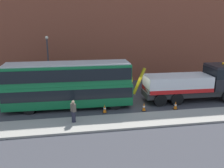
{
  "coord_description": "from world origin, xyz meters",
  "views": [
    {
      "loc": [
        -6.22,
        -21.83,
        7.93
      ],
      "look_at": [
        -2.36,
        -0.18,
        2.0
      ],
      "focal_mm": 40.6,
      "sensor_mm": 36.0,
      "label": 1
    }
  ],
  "objects_px": {
    "double_decker_bus": "(69,83)",
    "traffic_cone_midway": "(144,107)",
    "pedestrian_onlooker": "(73,112)",
    "traffic_cone_near_bus": "(105,109)",
    "street_lamp": "(48,58)",
    "traffic_cone_near_truck": "(175,106)",
    "recovery_tow_truck": "(195,83)"
  },
  "relations": [
    {
      "from": "double_decker_bus",
      "to": "pedestrian_onlooker",
      "type": "relative_size",
      "value": 6.49
    },
    {
      "from": "traffic_cone_near_bus",
      "to": "street_lamp",
      "type": "relative_size",
      "value": 0.12
    },
    {
      "from": "double_decker_bus",
      "to": "street_lamp",
      "type": "bearing_deg",
      "value": 108.08
    },
    {
      "from": "double_decker_bus",
      "to": "traffic_cone_midway",
      "type": "bearing_deg",
      "value": -16.07
    },
    {
      "from": "traffic_cone_near_bus",
      "to": "traffic_cone_midway",
      "type": "distance_m",
      "value": 3.4
    },
    {
      "from": "double_decker_bus",
      "to": "traffic_cone_near_bus",
      "type": "distance_m",
      "value": 3.9
    },
    {
      "from": "traffic_cone_near_truck",
      "to": "recovery_tow_truck",
      "type": "bearing_deg",
      "value": 36.59
    },
    {
      "from": "pedestrian_onlooker",
      "to": "double_decker_bus",
      "type": "bearing_deg",
      "value": 62.67
    },
    {
      "from": "double_decker_bus",
      "to": "traffic_cone_midway",
      "type": "height_order",
      "value": "double_decker_bus"
    },
    {
      "from": "double_decker_bus",
      "to": "traffic_cone_midway",
      "type": "xyz_separation_m",
      "value": [
        6.3,
        -1.96,
        -1.89
      ]
    },
    {
      "from": "traffic_cone_near_truck",
      "to": "pedestrian_onlooker",
      "type": "bearing_deg",
      "value": -169.99
    },
    {
      "from": "double_decker_bus",
      "to": "traffic_cone_near_truck",
      "type": "bearing_deg",
      "value": -11.57
    },
    {
      "from": "recovery_tow_truck",
      "to": "traffic_cone_near_bus",
      "type": "distance_m",
      "value": 9.28
    },
    {
      "from": "pedestrian_onlooker",
      "to": "traffic_cone_near_bus",
      "type": "distance_m",
      "value": 3.29
    },
    {
      "from": "double_decker_bus",
      "to": "street_lamp",
      "type": "height_order",
      "value": "street_lamp"
    },
    {
      "from": "recovery_tow_truck",
      "to": "pedestrian_onlooker",
      "type": "xyz_separation_m",
      "value": [
        -11.65,
        -3.63,
        -0.77
      ]
    },
    {
      "from": "double_decker_bus",
      "to": "traffic_cone_near_truck",
      "type": "relative_size",
      "value": 15.4
    },
    {
      "from": "pedestrian_onlooker",
      "to": "traffic_cone_near_bus",
      "type": "xyz_separation_m",
      "value": [
        2.65,
        1.85,
        -0.64
      ]
    },
    {
      "from": "traffic_cone_near_bus",
      "to": "traffic_cone_midway",
      "type": "height_order",
      "value": "same"
    },
    {
      "from": "recovery_tow_truck",
      "to": "double_decker_bus",
      "type": "distance_m",
      "value": 11.92
    },
    {
      "from": "double_decker_bus",
      "to": "street_lamp",
      "type": "relative_size",
      "value": 1.9
    },
    {
      "from": "pedestrian_onlooker",
      "to": "street_lamp",
      "type": "bearing_deg",
      "value": 71.19
    },
    {
      "from": "street_lamp",
      "to": "recovery_tow_truck",
      "type": "bearing_deg",
      "value": -26.39
    },
    {
      "from": "recovery_tow_truck",
      "to": "double_decker_bus",
      "type": "xyz_separation_m",
      "value": [
        -11.91,
        0.01,
        0.47
      ]
    },
    {
      "from": "traffic_cone_midway",
      "to": "street_lamp",
      "type": "height_order",
      "value": "street_lamp"
    },
    {
      "from": "street_lamp",
      "to": "double_decker_bus",
      "type": "bearing_deg",
      "value": -73.12
    },
    {
      "from": "double_decker_bus",
      "to": "pedestrian_onlooker",
      "type": "bearing_deg",
      "value": -84.71
    },
    {
      "from": "recovery_tow_truck",
      "to": "traffic_cone_midway",
      "type": "height_order",
      "value": "recovery_tow_truck"
    },
    {
      "from": "pedestrian_onlooker",
      "to": "traffic_cone_midway",
      "type": "distance_m",
      "value": 6.3
    },
    {
      "from": "recovery_tow_truck",
      "to": "traffic_cone_near_truck",
      "type": "relative_size",
      "value": 14.12
    },
    {
      "from": "double_decker_bus",
      "to": "recovery_tow_truck",
      "type": "bearing_deg",
      "value": 1.15
    },
    {
      "from": "recovery_tow_truck",
      "to": "pedestrian_onlooker",
      "type": "distance_m",
      "value": 12.23
    }
  ]
}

